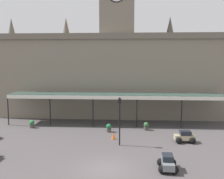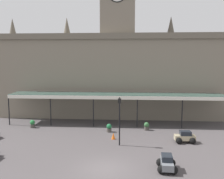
{
  "view_description": "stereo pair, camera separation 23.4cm",
  "coord_description": "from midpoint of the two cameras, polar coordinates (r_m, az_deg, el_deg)",
  "views": [
    {
      "loc": [
        1.64,
        -19.12,
        8.46
      ],
      "look_at": [
        0.0,
        6.94,
        5.35
      ],
      "focal_mm": 41.56,
      "sensor_mm": 36.0,
      "label": 1
    },
    {
      "loc": [
        1.87,
        -19.1,
        8.46
      ],
      "look_at": [
        0.0,
        6.94,
        5.35
      ],
      "focal_mm": 41.56,
      "sensor_mm": 36.0,
      "label": 2
    }
  ],
  "objects": [
    {
      "name": "ground_plane",
      "position": [
        20.97,
        -1.09,
        -17.01
      ],
      "size": [
        140.0,
        140.0,
        0.0
      ],
      "primitive_type": "plane",
      "color": "#4B4546"
    },
    {
      "name": "station_building",
      "position": [
        38.61,
        1.51,
        4.41
      ],
      "size": [
        33.79,
        6.9,
        21.53
      ],
      "color": "slate",
      "rests_on": "ground"
    },
    {
      "name": "victorian_lamppost",
      "position": [
        25.27,
        1.94,
        -5.75
      ],
      "size": [
        0.3,
        0.3,
        4.78
      ],
      "color": "black",
      "rests_on": "ground"
    },
    {
      "name": "car_beige_sedan",
      "position": [
        27.74,
        15.95,
        -10.15
      ],
      "size": [
        2.08,
        1.58,
        1.19
      ],
      "color": "tan",
      "rests_on": "ground"
    },
    {
      "name": "planter_by_canopy",
      "position": [
        31.41,
        7.81,
        -7.98
      ],
      "size": [
        0.6,
        0.6,
        0.96
      ],
      "color": "#47423D",
      "rests_on": "ground"
    },
    {
      "name": "entrance_canopy",
      "position": [
        33.24,
        1.04,
        -1.23
      ],
      "size": [
        27.45,
        3.26,
        3.98
      ],
      "color": "#38564C",
      "rests_on": "ground"
    },
    {
      "name": "planter_forecourt_centre",
      "position": [
        33.65,
        -16.91,
        -7.21
      ],
      "size": [
        0.6,
        0.6,
        0.96
      ],
      "color": "#47423D",
      "rests_on": "ground"
    },
    {
      "name": "traffic_cone",
      "position": [
        27.81,
        0.54,
        -10.18
      ],
      "size": [
        0.4,
        0.4,
        0.69
      ],
      "primitive_type": "cone",
      "color": "orange",
      "rests_on": "ground"
    },
    {
      "name": "planter_near_kerb",
      "position": [
        30.37,
        -0.42,
        -8.43
      ],
      "size": [
        0.6,
        0.6,
        0.96
      ],
      "color": "#47423D",
      "rests_on": "ground"
    },
    {
      "name": "car_grey_sedan",
      "position": [
        20.97,
        12.28,
        -15.68
      ],
      "size": [
        1.57,
        2.08,
        1.19
      ],
      "color": "slate",
      "rests_on": "ground"
    }
  ]
}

